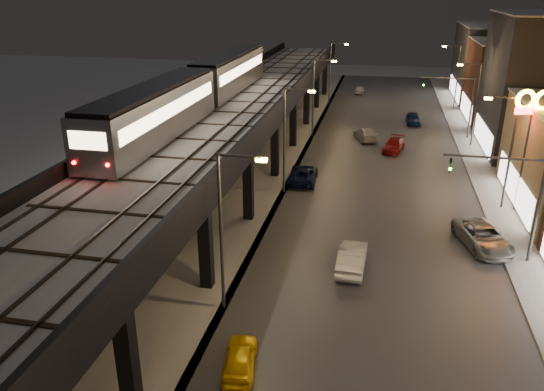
{
  "coord_description": "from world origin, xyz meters",
  "views": [
    {
      "loc": [
        7.04,
        -10.91,
        16.74
      ],
      "look_at": [
        1.03,
        17.79,
        5.0
      ],
      "focal_mm": 35.0,
      "sensor_mm": 36.0,
      "label": 1
    }
  ],
  "objects_px": {
    "car_far_white": "(360,90)",
    "car_onc_white": "(394,146)",
    "car_onc_red": "(413,119)",
    "subway_train": "(199,88)",
    "car_mid_silver": "(303,175)",
    "car_mid_dark": "(365,135)",
    "car_taxi": "(240,359)",
    "car_onc_dark": "(483,237)",
    "car_near_white": "(352,258)"
  },
  "relations": [
    {
      "from": "car_taxi",
      "to": "car_mid_silver",
      "type": "height_order",
      "value": "car_mid_silver"
    },
    {
      "from": "car_mid_silver",
      "to": "car_onc_dark",
      "type": "bearing_deg",
      "value": 140.72
    },
    {
      "from": "subway_train",
      "to": "car_taxi",
      "type": "bearing_deg",
      "value": -67.68
    },
    {
      "from": "car_mid_silver",
      "to": "car_onc_white",
      "type": "xyz_separation_m",
      "value": [
        8.07,
        11.37,
        -0.06
      ]
    },
    {
      "from": "car_near_white",
      "to": "car_mid_silver",
      "type": "xyz_separation_m",
      "value": [
        -5.38,
        14.97,
        -0.05
      ]
    },
    {
      "from": "car_near_white",
      "to": "car_onc_white",
      "type": "bearing_deg",
      "value": -94.06
    },
    {
      "from": "subway_train",
      "to": "car_onc_red",
      "type": "bearing_deg",
      "value": 51.98
    },
    {
      "from": "car_taxi",
      "to": "car_near_white",
      "type": "height_order",
      "value": "car_near_white"
    },
    {
      "from": "car_mid_silver",
      "to": "car_onc_red",
      "type": "bearing_deg",
      "value": -116.72
    },
    {
      "from": "car_taxi",
      "to": "car_far_white",
      "type": "relative_size",
      "value": 1.0
    },
    {
      "from": "car_taxi",
      "to": "car_mid_dark",
      "type": "bearing_deg",
      "value": -104.35
    },
    {
      "from": "car_near_white",
      "to": "car_mid_silver",
      "type": "relative_size",
      "value": 0.9
    },
    {
      "from": "car_taxi",
      "to": "car_onc_red",
      "type": "distance_m",
      "value": 50.33
    },
    {
      "from": "subway_train",
      "to": "car_near_white",
      "type": "distance_m",
      "value": 21.4
    },
    {
      "from": "car_mid_silver",
      "to": "subway_train",
      "type": "bearing_deg",
      "value": 4.26
    },
    {
      "from": "car_taxi",
      "to": "car_onc_dark",
      "type": "xyz_separation_m",
      "value": [
        12.93,
        15.28,
        0.15
      ]
    },
    {
      "from": "car_taxi",
      "to": "car_near_white",
      "type": "relative_size",
      "value": 0.78
    },
    {
      "from": "car_far_white",
      "to": "car_mid_silver",
      "type": "bearing_deg",
      "value": 87.73
    },
    {
      "from": "car_mid_silver",
      "to": "car_onc_dark",
      "type": "height_order",
      "value": "car_onc_dark"
    },
    {
      "from": "car_far_white",
      "to": "car_onc_white",
      "type": "xyz_separation_m",
      "value": [
        5.31,
        -31.73,
        0.04
      ]
    },
    {
      "from": "car_onc_white",
      "to": "car_onc_red",
      "type": "bearing_deg",
      "value": 90.16
    },
    {
      "from": "car_mid_dark",
      "to": "car_onc_white",
      "type": "xyz_separation_m",
      "value": [
        3.16,
        -3.83,
        -0.03
      ]
    },
    {
      "from": "car_taxi",
      "to": "car_onc_dark",
      "type": "relative_size",
      "value": 0.65
    },
    {
      "from": "car_near_white",
      "to": "car_onc_red",
      "type": "bearing_deg",
      "value": -95.79
    },
    {
      "from": "car_mid_silver",
      "to": "car_onc_dark",
      "type": "relative_size",
      "value": 0.93
    },
    {
      "from": "car_near_white",
      "to": "car_mid_silver",
      "type": "height_order",
      "value": "car_near_white"
    },
    {
      "from": "car_near_white",
      "to": "car_onc_red",
      "type": "height_order",
      "value": "car_near_white"
    },
    {
      "from": "subway_train",
      "to": "car_far_white",
      "type": "distance_m",
      "value": 46.45
    },
    {
      "from": "subway_train",
      "to": "car_onc_white",
      "type": "distance_m",
      "value": 22.58
    },
    {
      "from": "car_taxi",
      "to": "car_mid_silver",
      "type": "xyz_separation_m",
      "value": [
        -0.95,
        25.49,
        0.1
      ]
    },
    {
      "from": "car_far_white",
      "to": "subway_train",
      "type": "bearing_deg",
      "value": 76.45
    },
    {
      "from": "car_mid_silver",
      "to": "car_mid_dark",
      "type": "height_order",
      "value": "car_mid_silver"
    },
    {
      "from": "car_mid_silver",
      "to": "car_far_white",
      "type": "distance_m",
      "value": 43.19
    },
    {
      "from": "car_mid_silver",
      "to": "car_far_white",
      "type": "xyz_separation_m",
      "value": [
        2.76,
        43.1,
        -0.1
      ]
    },
    {
      "from": "subway_train",
      "to": "car_taxi",
      "type": "xyz_separation_m",
      "value": [
        10.0,
        -24.35,
        -7.8
      ]
    },
    {
      "from": "car_mid_silver",
      "to": "car_near_white",
      "type": "bearing_deg",
      "value": 106.84
    },
    {
      "from": "car_taxi",
      "to": "car_near_white",
      "type": "bearing_deg",
      "value": -121.65
    },
    {
      "from": "car_taxi",
      "to": "car_far_white",
      "type": "distance_m",
      "value": 68.61
    },
    {
      "from": "car_mid_dark",
      "to": "car_onc_red",
      "type": "relative_size",
      "value": 1.14
    },
    {
      "from": "car_mid_dark",
      "to": "subway_train",
      "type": "bearing_deg",
      "value": 32.19
    },
    {
      "from": "car_far_white",
      "to": "car_onc_white",
      "type": "relative_size",
      "value": 0.8
    },
    {
      "from": "car_mid_dark",
      "to": "car_onc_red",
      "type": "height_order",
      "value": "car_onc_red"
    },
    {
      "from": "car_near_white",
      "to": "car_taxi",
      "type": "bearing_deg",
      "value": 68.91
    },
    {
      "from": "car_near_white",
      "to": "car_onc_dark",
      "type": "distance_m",
      "value": 9.74
    },
    {
      "from": "car_onc_red",
      "to": "car_mid_silver",
      "type": "bearing_deg",
      "value": -116.68
    },
    {
      "from": "subway_train",
      "to": "car_onc_dark",
      "type": "bearing_deg",
      "value": -21.58
    },
    {
      "from": "car_mid_silver",
      "to": "car_mid_dark",
      "type": "distance_m",
      "value": 15.97
    },
    {
      "from": "car_far_white",
      "to": "car_onc_red",
      "type": "bearing_deg",
      "value": 113.49
    },
    {
      "from": "subway_train",
      "to": "car_mid_silver",
      "type": "xyz_separation_m",
      "value": [
        9.05,
        1.14,
        -7.7
      ]
    },
    {
      "from": "car_mid_silver",
      "to": "car_onc_white",
      "type": "height_order",
      "value": "car_mid_silver"
    }
  ]
}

